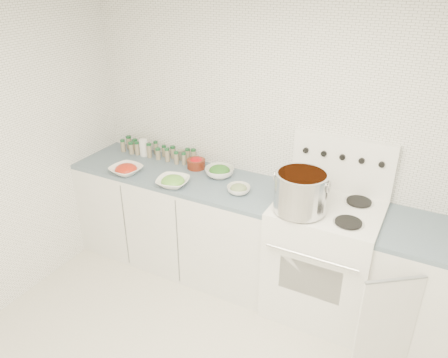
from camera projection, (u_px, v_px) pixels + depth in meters
room_walls at (179, 180)px, 2.13m from camera, size 3.54×3.04×2.52m
counter_left at (180, 218)px, 3.91m from camera, size 1.85×0.62×0.90m
stove at (323, 255)px, 3.34m from camera, size 0.76×0.70×1.36m
counter_right at (438, 294)px, 3.02m from camera, size 0.89×0.87×0.90m
stock_pot at (301, 190)px, 3.01m from camera, size 0.39×0.37×0.28m
bowl_tomato at (126, 169)px, 3.69m from camera, size 0.28×0.28×0.09m
bowl_snowpea at (173, 181)px, 3.49m from camera, size 0.30×0.30×0.09m
bowl_broccoli at (220, 171)px, 3.63m from camera, size 0.29×0.29×0.10m
bowl_zucchini at (239, 189)px, 3.38m from camera, size 0.20×0.20×0.07m
bowl_pepper at (196, 163)px, 3.78m from camera, size 0.16×0.16×0.10m
salt_canister at (144, 148)px, 4.01m from camera, size 0.08×0.08×0.15m
tin_can at (181, 155)px, 3.95m from camera, size 0.07×0.07×0.09m
spice_cluster at (155, 150)px, 4.00m from camera, size 0.77×0.15×0.14m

